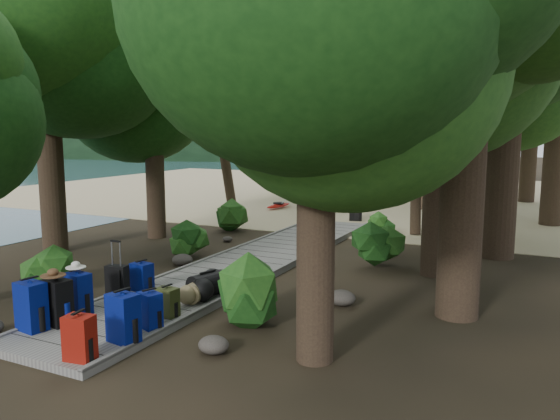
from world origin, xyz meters
The scene contains 50 objects.
ground centered at (0.00, 0.00, 0.00)m, with size 120.00×120.00×0.00m, color #312618.
sand_beach centered at (0.00, 16.00, 0.01)m, with size 40.00×22.00×0.02m, color tan.
water_bay centered at (-32.00, 25.00, 0.00)m, with size 50.00×60.00×0.02m, color #2C505B.
distant_hill centered at (-40.00, 48.00, 0.00)m, with size 32.00×16.00×12.00m, color black.
boardwalk centered at (0.00, 1.00, 0.06)m, with size 2.00×12.00×0.12m, color gray.
backpack_left_a centered at (-0.77, -4.26, 0.53)m, with size 0.43×0.30×0.82m, color navy, non-canonical shape.
backpack_left_b centered at (-0.61, -3.92, 0.51)m, with size 0.43×0.30×0.79m, color black, non-canonical shape.
backpack_left_c centered at (-0.71, -3.41, 0.50)m, with size 0.40×0.29×0.75m, color navy, non-canonical shape.
backpack_left_d centered at (-0.64, -1.93, 0.41)m, with size 0.38×0.27×0.58m, color navy, non-canonical shape.
backpack_right_a centered at (0.70, -4.74, 0.45)m, with size 0.37×0.26×0.66m, color #9C1F11, non-canonical shape.
backpack_right_b centered at (0.78, -4.00, 0.50)m, with size 0.43×0.30×0.77m, color navy, non-canonical shape.
backpack_right_c centered at (0.76, -3.41, 0.42)m, with size 0.36×0.25×0.61m, color navy, non-canonical shape.
backpack_right_d centered at (0.67, -2.86, 0.38)m, with size 0.34×0.24×0.51m, color #37441C, non-canonical shape.
duffel_right_khaki centered at (0.65, -1.98, 0.30)m, with size 0.35×0.53×0.35m, color brown, non-canonical shape.
duffel_right_black centered at (0.66, -1.68, 0.33)m, with size 0.43×0.68×0.43m, color black, non-canonical shape.
suitcase_on_boardwalk centered at (-0.74, -2.46, 0.41)m, with size 0.38×0.21×0.59m, color black, non-canonical shape.
lone_suitcase_on_sand centered at (0.25, 8.04, 0.36)m, with size 0.43×0.24×0.67m, color black, non-canonical shape.
hat_brown centered at (-0.60, -3.97, 0.96)m, with size 0.37×0.37×0.11m, color #51351E, non-canonical shape.
hat_white centered at (-0.77, -3.36, 0.93)m, with size 0.32×0.32×0.11m, color silver, non-canonical shape.
kayak centered at (-3.41, 9.51, 0.18)m, with size 0.68×3.11×0.31m, color #B3150F.
sun_lounger centered at (3.36, 9.26, 0.30)m, with size 0.56×1.73×0.56m, color silver, non-canonical shape.
tree_right_a centered at (3.34, -3.14, 3.63)m, with size 4.36×4.36×7.27m, color black, non-canonical shape.
tree_right_b centered at (4.81, -0.48, 5.04)m, with size 5.64×5.64×10.08m, color black, non-canonical shape.
tree_right_c centered at (3.98, 2.07, 4.33)m, with size 5.00×5.00×8.65m, color black, non-canonical shape.
tree_right_d centered at (5.05, 4.42, 5.75)m, with size 6.27×6.27×11.50m, color black, non-canonical shape.
tree_right_e centered at (4.24, 6.74, 4.36)m, with size 4.84×4.84×8.71m, color black, non-canonical shape.
tree_right_f centered at (6.23, 10.04, 4.74)m, with size 5.31×5.31×9.48m, color black, non-canonical shape.
tree_left_b centered at (-5.22, 0.16, 4.49)m, with size 4.99×4.99×8.98m, color black, non-canonical shape.
tree_left_c centered at (-4.04, 2.77, 3.80)m, with size 4.37×4.37×7.60m, color black, non-canonical shape.
tree_back_a centered at (-1.49, 14.64, 4.71)m, with size 5.45×5.45×9.43m, color black, non-canonical shape.
tree_back_b centered at (1.70, 15.73, 4.41)m, with size 4.94×4.94×8.83m, color black, non-canonical shape.
tree_back_c centered at (5.33, 16.09, 4.68)m, with size 5.20×5.20×9.36m, color black, non-canonical shape.
tree_back_d centered at (-5.06, 14.67, 4.30)m, with size 5.16×5.16×8.60m, color black, non-canonical shape.
palm_right_a centered at (2.77, 6.69, 3.68)m, with size 4.32×4.32×7.36m, color #163910, non-canonical shape.
palm_right_b centered at (4.74, 10.56, 3.96)m, with size 4.10×4.10×7.92m, color #163910, non-canonical shape.
palm_right_c centered at (2.00, 11.99, 3.33)m, with size 4.19×4.19×6.66m, color #163910, non-canonical shape.
palm_left_a centered at (-4.13, 6.76, 3.67)m, with size 4.61×4.61×7.33m, color #163910, non-canonical shape.
rock_left_b centered at (-2.35, -2.09, 0.11)m, with size 0.40×0.36×0.22m, color #4C473F, non-canonical shape.
rock_left_c centered at (-1.38, 0.35, 0.13)m, with size 0.49×0.44×0.27m, color #4C473F, non-canonical shape.
rock_left_d centered at (-1.86, 3.12, 0.08)m, with size 0.28×0.25×0.15m, color #4C473F, non-canonical shape.
rock_right_a centered at (1.99, -3.56, 0.12)m, with size 0.44×0.40×0.24m, color #4C473F, non-canonical shape.
rock_right_b centered at (2.89, -0.77, 0.14)m, with size 0.50×0.45×0.27m, color #4C473F, non-canonical shape.
rock_right_c centered at (1.76, 1.29, 0.09)m, with size 0.33×0.29×0.18m, color #4C473F, non-canonical shape.
rock_right_d centered at (2.50, 3.54, 0.16)m, with size 0.58×0.52×0.32m, color #4C473F, non-canonical shape.
shrub_left_a centered at (-2.32, -2.69, 0.44)m, with size 0.97×0.97×0.87m, color #1C4A16, non-canonical shape.
shrub_left_b centered at (-1.68, 1.12, 0.43)m, with size 0.95×0.95×0.86m, color #1C4A16, non-canonical shape.
shrub_left_c centered at (-2.59, 4.47, 0.49)m, with size 1.10×1.10×0.99m, color #1C4A16, non-canonical shape.
shrub_right_a centered at (1.89, -2.45, 0.49)m, with size 1.09×1.09×0.98m, color #1C4A16, non-canonical shape.
shrub_right_b centered at (2.69, 2.22, 0.53)m, with size 1.17×1.17×1.06m, color #1C4A16, non-canonical shape.
shrub_right_c centered at (1.80, 5.65, 0.33)m, with size 0.72×0.72×0.65m, color #1C4A16, non-canonical shape.
Camera 1 is at (6.00, -9.67, 3.09)m, focal length 35.00 mm.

